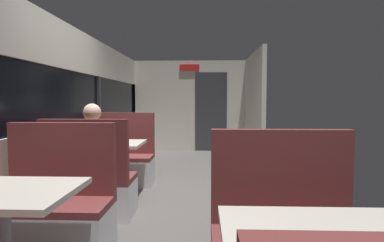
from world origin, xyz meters
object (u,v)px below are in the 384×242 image
(bench_near_window_facing_entry, at_px, (55,214))
(bench_mid_window_facing_end, at_px, (90,187))
(dining_table_near_window, at_px, (2,206))
(dining_table_mid_window, at_px, (108,150))
(seated_passenger, at_px, (92,168))
(bench_mid_window_facing_entry, at_px, (122,163))

(bench_near_window_facing_entry, relative_size, bench_mid_window_facing_end, 1.00)
(dining_table_near_window, relative_size, bench_near_window_facing_entry, 0.82)
(bench_near_window_facing_entry, distance_m, bench_mid_window_facing_end, 0.84)
(dining_table_mid_window, height_order, bench_mid_window_facing_end, bench_mid_window_facing_end)
(seated_passenger, bearing_deg, bench_mid_window_facing_end, -90.00)
(dining_table_near_window, relative_size, seated_passenger, 0.71)
(dining_table_near_window, bearing_deg, bench_mid_window_facing_entry, 90.00)
(bench_mid_window_facing_entry, bearing_deg, dining_table_near_window, -90.00)
(dining_table_mid_window, height_order, seated_passenger, seated_passenger)
(bench_near_window_facing_entry, height_order, seated_passenger, seated_passenger)
(seated_passenger, bearing_deg, bench_near_window_facing_entry, -90.00)
(bench_near_window_facing_entry, xyz_separation_m, dining_table_mid_window, (0.00, 1.54, 0.31))
(bench_near_window_facing_entry, bearing_deg, dining_table_near_window, -90.00)
(dining_table_mid_window, distance_m, bench_mid_window_facing_entry, 0.77)
(bench_near_window_facing_entry, relative_size, seated_passenger, 0.87)
(bench_mid_window_facing_entry, bearing_deg, bench_mid_window_facing_end, -90.00)
(bench_mid_window_facing_end, xyz_separation_m, bench_mid_window_facing_entry, (0.00, 1.40, 0.00))
(dining_table_near_window, xyz_separation_m, bench_near_window_facing_entry, (0.00, 0.70, -0.31))
(seated_passenger, bearing_deg, dining_table_mid_window, 90.00)
(bench_mid_window_facing_end, distance_m, seated_passenger, 0.22)
(bench_mid_window_facing_entry, bearing_deg, seated_passenger, -90.00)
(bench_mid_window_facing_end, height_order, bench_mid_window_facing_entry, same)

